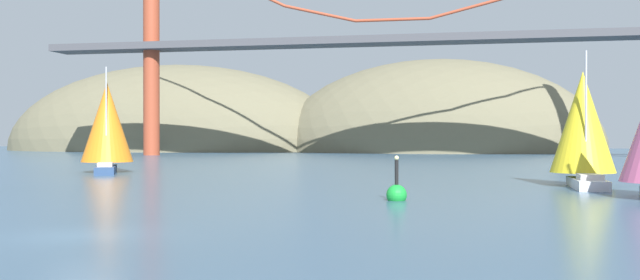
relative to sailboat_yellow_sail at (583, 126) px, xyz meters
The scene contains 7 objects.
ground_plane 35.92m from the sailboat_yellow_sail, 124.90° to the right, with size 360.00×360.00×0.00m, color #385670.
headland_center 106.93m from the sailboat_yellow_sail, 98.30° to the left, with size 69.70×44.00×39.44m, color #6B664C.
headland_left 129.94m from the sailboat_yellow_sail, 125.50° to the left, with size 82.03×44.00×39.42m, color #6B664C.
suspension_bridge 70.50m from the sailboat_yellow_sail, 107.26° to the left, with size 120.02×6.00×39.73m.
sailboat_yellow_sail is the anchor object (origin of this frame).
sailboat_orange_sail 42.11m from the sailboat_yellow_sail, 165.95° to the left, with size 6.40×8.69×9.75m.
channel_buoy 17.95m from the sailboat_yellow_sail, 129.80° to the right, with size 1.10×1.10×2.64m.
Camera 1 is at (13.32, -22.91, 3.47)m, focal length 40.96 mm.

